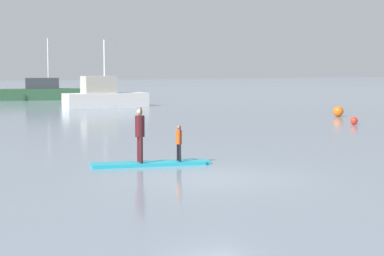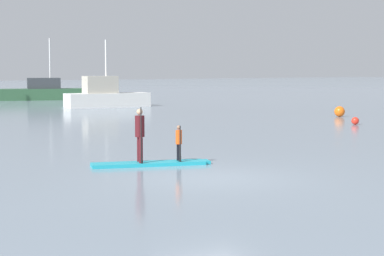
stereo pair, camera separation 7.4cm
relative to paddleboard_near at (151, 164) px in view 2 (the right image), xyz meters
name	(u,v)px [view 2 (the right image)]	position (x,y,z in m)	size (l,w,h in m)	color
ground_plane	(211,178)	(0.32, -2.75, -0.05)	(240.00, 240.00, 0.00)	gray
paddleboard_near	(151,164)	(0.00, 0.00, 0.00)	(3.45, 1.48, 0.10)	#1E9EB2
paddler_adult	(140,132)	(-0.31, 0.08, 0.93)	(0.33, 0.48, 1.58)	#4C1419
paddler_child_solo	(179,141)	(0.79, -0.23, 0.63)	(0.22, 0.37, 1.04)	black
fishing_boat_green_midground	(106,96)	(9.79, 26.73, 0.72)	(5.90, 2.19, 4.65)	silver
motor_boat_small_navy	(42,92)	(9.01, 38.56, 0.62)	(7.17, 3.53, 5.17)	#2D5638
mooring_buoy_near	(355,121)	(14.73, 7.32, 0.14)	(0.37, 0.37, 0.37)	red
mooring_buoy_mid	(340,111)	(17.63, 11.65, 0.25)	(0.59, 0.59, 0.59)	orange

